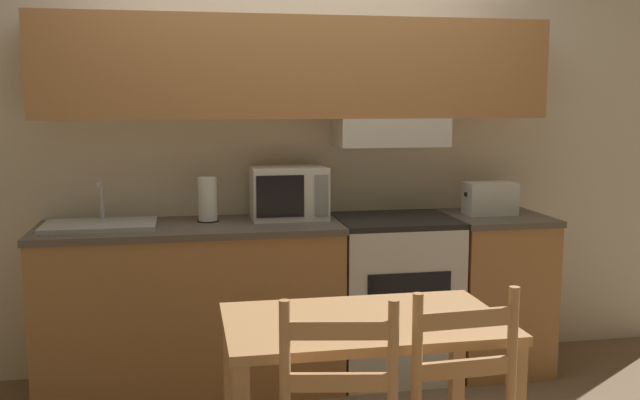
{
  "coord_description": "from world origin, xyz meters",
  "views": [
    {
      "loc": [
        -0.63,
        -4.12,
        1.58
      ],
      "look_at": [
        0.05,
        -0.54,
        1.06
      ],
      "focal_mm": 40.0,
      "sensor_mm": 36.0,
      "label": 1
    }
  ],
  "objects_px": {
    "sink_basin": "(100,224)",
    "toaster": "(490,198)",
    "stove_range": "(394,296)",
    "dining_table": "(364,350)",
    "microwave": "(289,193)",
    "paper_towel_roll": "(208,200)"
  },
  "relations": [
    {
      "from": "sink_basin",
      "to": "paper_towel_roll",
      "type": "distance_m",
      "value": 0.58
    },
    {
      "from": "microwave",
      "to": "paper_towel_roll",
      "type": "relative_size",
      "value": 1.71
    },
    {
      "from": "microwave",
      "to": "paper_towel_roll",
      "type": "distance_m",
      "value": 0.45
    },
    {
      "from": "sink_basin",
      "to": "paper_towel_roll",
      "type": "xyz_separation_m",
      "value": [
        0.56,
        0.08,
        0.11
      ]
    },
    {
      "from": "paper_towel_roll",
      "to": "toaster",
      "type": "bearing_deg",
      "value": -2.32
    },
    {
      "from": "microwave",
      "to": "dining_table",
      "type": "bearing_deg",
      "value": -86.69
    },
    {
      "from": "sink_basin",
      "to": "stove_range",
      "type": "bearing_deg",
      "value": 0.13
    },
    {
      "from": "stove_range",
      "to": "paper_towel_roll",
      "type": "xyz_separation_m",
      "value": [
        -1.05,
        0.08,
        0.58
      ]
    },
    {
      "from": "microwave",
      "to": "toaster",
      "type": "distance_m",
      "value": 1.18
    },
    {
      "from": "microwave",
      "to": "paper_towel_roll",
      "type": "xyz_separation_m",
      "value": [
        -0.45,
        -0.02,
        -0.02
      ]
    },
    {
      "from": "stove_range",
      "to": "sink_basin",
      "type": "relative_size",
      "value": 1.58
    },
    {
      "from": "dining_table",
      "to": "stove_range",
      "type": "bearing_deg",
      "value": 68.61
    },
    {
      "from": "sink_basin",
      "to": "dining_table",
      "type": "height_order",
      "value": "sink_basin"
    },
    {
      "from": "paper_towel_roll",
      "to": "microwave",
      "type": "bearing_deg",
      "value": 2.61
    },
    {
      "from": "stove_range",
      "to": "dining_table",
      "type": "relative_size",
      "value": 0.87
    },
    {
      "from": "microwave",
      "to": "stove_range",
      "type": "bearing_deg",
      "value": -9.28
    },
    {
      "from": "stove_range",
      "to": "sink_basin",
      "type": "distance_m",
      "value": 1.68
    },
    {
      "from": "toaster",
      "to": "paper_towel_roll",
      "type": "height_order",
      "value": "paper_towel_roll"
    },
    {
      "from": "dining_table",
      "to": "paper_towel_roll",
      "type": "bearing_deg",
      "value": 111.03
    },
    {
      "from": "toaster",
      "to": "paper_towel_roll",
      "type": "relative_size",
      "value": 1.24
    },
    {
      "from": "microwave",
      "to": "sink_basin",
      "type": "bearing_deg",
      "value": -174.32
    },
    {
      "from": "sink_basin",
      "to": "toaster",
      "type": "bearing_deg",
      "value": 0.38
    }
  ]
}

